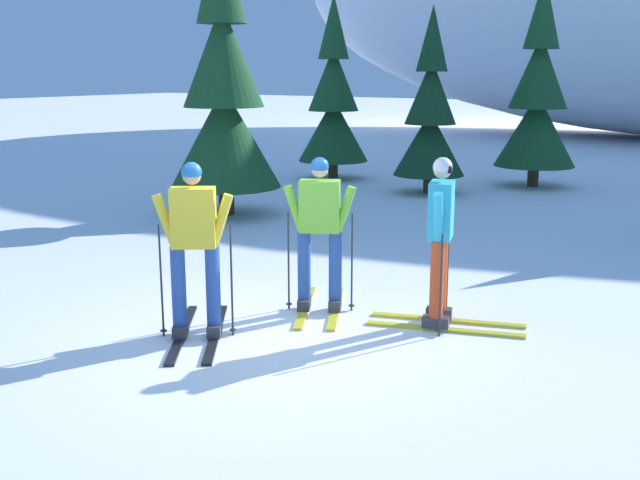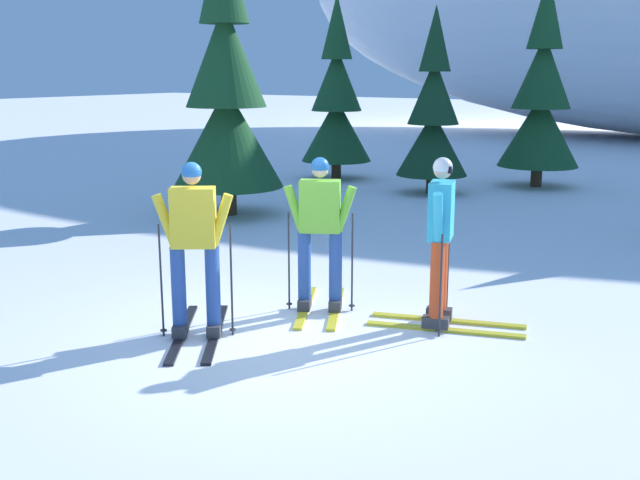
{
  "view_description": "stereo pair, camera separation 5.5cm",
  "coord_description": "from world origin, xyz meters",
  "px_view_note": "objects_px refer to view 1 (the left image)",
  "views": [
    {
      "loc": [
        4.57,
        -5.95,
        2.74
      ],
      "look_at": [
        0.23,
        0.67,
        0.95
      ],
      "focal_mm": 42.59,
      "sensor_mm": 36.0,
      "label": 1
    },
    {
      "loc": [
        4.62,
        -5.92,
        2.74
      ],
      "look_at": [
        0.23,
        0.67,
        0.95
      ],
      "focal_mm": 42.59,
      "sensor_mm": 36.0,
      "label": 2
    }
  ],
  "objects_px": {
    "skier_cyan_jacket": "(441,239)",
    "pine_tree_center_right": "(538,100)",
    "pine_tree_center": "(430,116)",
    "skier_lime_jacket": "(320,231)",
    "pine_tree_far_left": "(333,103)",
    "skier_yellow_jacket": "(194,247)",
    "pine_tree_center_left": "(224,95)"
  },
  "relations": [
    {
      "from": "pine_tree_center_left",
      "to": "pine_tree_center_right",
      "type": "xyz_separation_m",
      "value": [
        3.76,
        6.8,
        -0.23
      ]
    },
    {
      "from": "pine_tree_far_left",
      "to": "skier_lime_jacket",
      "type": "bearing_deg",
      "value": -58.51
    },
    {
      "from": "pine_tree_center",
      "to": "pine_tree_center_right",
      "type": "bearing_deg",
      "value": 54.21
    },
    {
      "from": "skier_yellow_jacket",
      "to": "pine_tree_far_left",
      "type": "xyz_separation_m",
      "value": [
        -5.09,
        10.71,
        0.93
      ]
    },
    {
      "from": "skier_lime_jacket",
      "to": "pine_tree_center_right",
      "type": "distance_m",
      "value": 10.89
    },
    {
      "from": "skier_cyan_jacket",
      "to": "pine_tree_far_left",
      "type": "relative_size",
      "value": 0.41
    },
    {
      "from": "skier_lime_jacket",
      "to": "pine_tree_center_left",
      "type": "height_order",
      "value": "pine_tree_center_left"
    },
    {
      "from": "skier_lime_jacket",
      "to": "skier_yellow_jacket",
      "type": "bearing_deg",
      "value": -112.08
    },
    {
      "from": "pine_tree_far_left",
      "to": "pine_tree_center",
      "type": "xyz_separation_m",
      "value": [
        3.02,
        -0.77,
        -0.19
      ]
    },
    {
      "from": "pine_tree_far_left",
      "to": "pine_tree_center_left",
      "type": "xyz_separation_m",
      "value": [
        0.92,
        -5.27,
        0.37
      ]
    },
    {
      "from": "skier_lime_jacket",
      "to": "skier_cyan_jacket",
      "type": "xyz_separation_m",
      "value": [
        1.36,
        0.29,
        0.02
      ]
    },
    {
      "from": "pine_tree_far_left",
      "to": "pine_tree_center_right",
      "type": "bearing_deg",
      "value": 18.04
    },
    {
      "from": "skier_yellow_jacket",
      "to": "pine_tree_center",
      "type": "bearing_deg",
      "value": 101.78
    },
    {
      "from": "skier_cyan_jacket",
      "to": "pine_tree_far_left",
      "type": "height_order",
      "value": "pine_tree_far_left"
    },
    {
      "from": "pine_tree_far_left",
      "to": "pine_tree_center_right",
      "type": "height_order",
      "value": "pine_tree_center_right"
    },
    {
      "from": "pine_tree_center_left",
      "to": "pine_tree_center_right",
      "type": "distance_m",
      "value": 7.77
    },
    {
      "from": "pine_tree_center_right",
      "to": "pine_tree_center",
      "type": "bearing_deg",
      "value": -125.79
    },
    {
      "from": "skier_lime_jacket",
      "to": "skier_cyan_jacket",
      "type": "relative_size",
      "value": 0.97
    },
    {
      "from": "pine_tree_far_left",
      "to": "pine_tree_center",
      "type": "bearing_deg",
      "value": -14.32
    },
    {
      "from": "skier_lime_jacket",
      "to": "pine_tree_center",
      "type": "height_order",
      "value": "pine_tree_center"
    },
    {
      "from": "skier_yellow_jacket",
      "to": "pine_tree_center_left",
      "type": "distance_m",
      "value": 6.98
    },
    {
      "from": "skier_yellow_jacket",
      "to": "skier_lime_jacket",
      "type": "height_order",
      "value": "skier_yellow_jacket"
    },
    {
      "from": "skier_lime_jacket",
      "to": "skier_cyan_jacket",
      "type": "height_order",
      "value": "skier_cyan_jacket"
    },
    {
      "from": "pine_tree_far_left",
      "to": "pine_tree_center_left",
      "type": "height_order",
      "value": "pine_tree_center_left"
    },
    {
      "from": "skier_lime_jacket",
      "to": "pine_tree_far_left",
      "type": "bearing_deg",
      "value": 121.49
    },
    {
      "from": "skier_lime_jacket",
      "to": "skier_cyan_jacket",
      "type": "bearing_deg",
      "value": 12.02
    },
    {
      "from": "skier_lime_jacket",
      "to": "pine_tree_center",
      "type": "xyz_separation_m",
      "value": [
        -2.65,
        8.5,
        0.76
      ]
    },
    {
      "from": "pine_tree_far_left",
      "to": "pine_tree_center_right",
      "type": "xyz_separation_m",
      "value": [
        4.68,
        1.52,
        0.14
      ]
    },
    {
      "from": "skier_cyan_jacket",
      "to": "pine_tree_center_right",
      "type": "distance_m",
      "value": 10.82
    },
    {
      "from": "pine_tree_center_left",
      "to": "pine_tree_far_left",
      "type": "bearing_deg",
      "value": 99.85
    },
    {
      "from": "pine_tree_far_left",
      "to": "pine_tree_center",
      "type": "height_order",
      "value": "pine_tree_far_left"
    },
    {
      "from": "pine_tree_far_left",
      "to": "pine_tree_center",
      "type": "distance_m",
      "value": 3.13
    }
  ]
}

